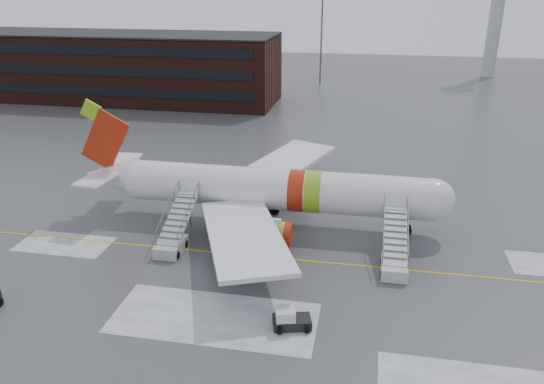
% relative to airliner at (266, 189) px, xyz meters
% --- Properties ---
extents(ground, '(260.00, 260.00, 0.00)m').
position_rel_airliner_xyz_m(ground, '(5.53, -5.59, -3.42)').
color(ground, '#494C4F').
rests_on(ground, ground).
extents(airliner, '(35.03, 32.97, 11.18)m').
position_rel_airliner_xyz_m(airliner, '(0.00, 0.00, 0.00)').
color(airliner, white).
rests_on(airliner, ground).
extents(airstair_fwd, '(2.05, 7.70, 3.48)m').
position_rel_airliner_xyz_m(airstair_fwd, '(11.67, -6.54, -2.35)').
color(airstair_fwd, silver).
rests_on(airstair_fwd, ground).
extents(airstair_aft, '(2.05, 7.70, 3.48)m').
position_rel_airliner_xyz_m(airstair_aft, '(-6.71, -6.54, -2.35)').
color(airstair_aft, '#A5A8AC').
rests_on(airstair_aft, ground).
extents(pushback_tug, '(2.78, 2.36, 1.44)m').
position_rel_airliner_xyz_m(pushback_tug, '(4.73, -15.67, -2.78)').
color(pushback_tug, black).
rests_on(pushback_tug, ground).
extents(terminal_building, '(62.00, 16.11, 12.30)m').
position_rel_airliner_xyz_m(terminal_building, '(-39.47, 49.39, 2.78)').
color(terminal_building, '#3F1E16').
rests_on(terminal_building, ground).
extents(light_mast_far_n, '(1.20, 1.20, 24.25)m').
position_rel_airliner_xyz_m(light_mast_far_n, '(-2.47, 72.41, 10.42)').
color(light_mast_far_n, '#595B60').
rests_on(light_mast_far_n, ground).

